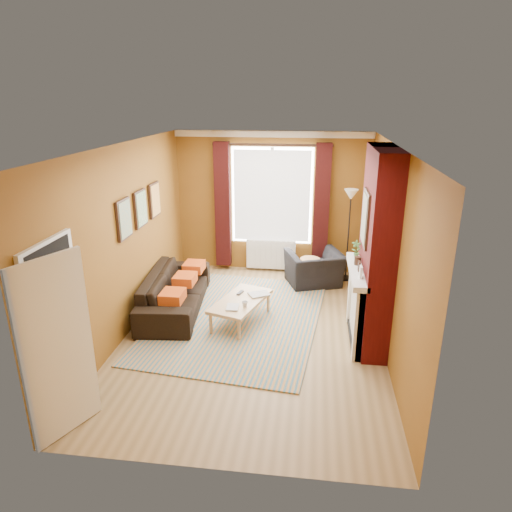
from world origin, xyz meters
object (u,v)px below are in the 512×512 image
object	(u,v)px
wicker_stool	(310,270)
coffee_table	(241,302)
sofa	(175,291)
floor_lamp	(350,209)
armchair	(314,269)

from	to	relation	value
wicker_stool	coffee_table	bearing A→B (deg)	-119.53
sofa	wicker_stool	size ratio (longest dim) A/B	4.71
coffee_table	wicker_stool	distance (m)	2.13
sofa	floor_lamp	size ratio (longest dim) A/B	1.25
coffee_table	floor_lamp	size ratio (longest dim) A/B	0.74
armchair	wicker_stool	bearing A→B (deg)	-76.11
sofa	floor_lamp	distance (m)	3.57
armchair	coffee_table	distance (m)	2.06
wicker_stool	armchair	bearing A→B (deg)	-56.58
sofa	wicker_stool	xyz separation A→B (m)	(2.22, 1.50, -0.09)
sofa	armchair	size ratio (longest dim) A/B	2.25
armchair	floor_lamp	xyz separation A→B (m)	(0.62, 0.36, 1.09)
coffee_table	sofa	bearing A→B (deg)	-179.14
floor_lamp	coffee_table	bearing A→B (deg)	-130.21
armchair	wicker_stool	xyz separation A→B (m)	(-0.09, 0.13, -0.09)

